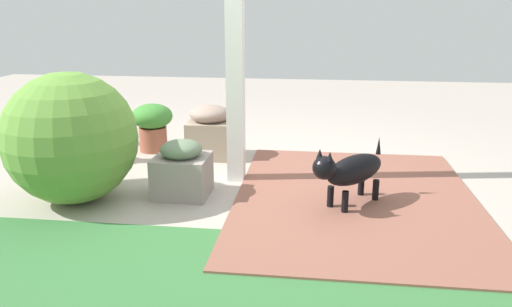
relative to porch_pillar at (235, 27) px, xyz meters
The scene contains 10 objects.
ground_plane 1.26m from the porch_pillar, behind, with size 12.00×12.00×0.00m, color #ADA297.
brick_path 1.61m from the porch_pillar, 160.25° to the left, with size 1.80×2.40×0.02m, color #8B5545.
porch_pillar is the anchor object (origin of this frame).
stone_planter_nearest 1.23m from the porch_pillar, 60.39° to the right, with size 0.44×0.42×0.51m.
stone_planter_mid 1.18m from the porch_pillar, 48.98° to the left, with size 0.41×0.38×0.44m.
round_shrub 1.49m from the porch_pillar, 28.84° to the left, with size 0.97×0.97×0.97m, color #5F9238.
terracotta_pot_broad 1.56m from the porch_pillar, 37.67° to the right, with size 0.41×0.41×0.48m.
terracotta_pot_tall 1.68m from the porch_pillar, 14.26° to the right, with size 0.26×0.26×0.74m.
terracotta_pot_spiky 2.11m from the porch_pillar, 28.32° to the right, with size 0.27×0.27×0.65m.
dog 1.42m from the porch_pillar, 151.62° to the left, with size 0.57×0.61×0.49m.
Camera 1 is at (-0.48, 3.92, 1.41)m, focal length 34.88 mm.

